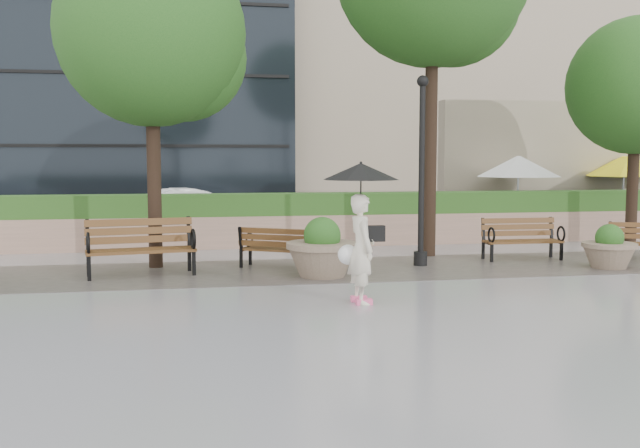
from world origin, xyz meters
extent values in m
plane|color=gray|center=(0.00, 0.00, 0.00)|extent=(100.00, 100.00, 0.00)
cube|color=#383330|center=(0.00, 3.00, 0.01)|extent=(28.00, 3.20, 0.01)
cube|color=tan|center=(0.00, 7.00, 0.40)|extent=(24.00, 0.80, 0.80)
cube|color=#28551C|center=(0.00, 7.00, 1.08)|extent=(24.00, 0.75, 0.55)
cube|color=tan|center=(9.50, 10.00, 2.00)|extent=(10.00, 0.60, 4.00)
cube|color=#28551C|center=(9.00, 7.80, 0.45)|extent=(8.00, 0.50, 0.90)
cube|color=black|center=(0.00, 11.00, 0.00)|extent=(40.00, 7.00, 0.00)
cube|color=brown|center=(-4.03, 2.85, 0.49)|extent=(2.09, 0.91, 0.06)
cube|color=brown|center=(-4.08, 3.16, 0.84)|extent=(2.02, 0.45, 0.47)
cube|color=black|center=(-4.03, 2.88, 0.26)|extent=(2.11, 1.02, 0.52)
torus|color=black|center=(-4.94, 2.50, 0.70)|extent=(0.12, 0.42, 0.42)
torus|color=black|center=(-3.05, 2.79, 0.70)|extent=(0.12, 0.42, 0.42)
cube|color=brown|center=(-1.33, 3.37, 0.39)|extent=(1.60, 1.20, 0.04)
cube|color=brown|center=(-1.45, 3.15, 0.66)|extent=(1.42, 0.88, 0.37)
cube|color=black|center=(-1.34, 3.34, 0.20)|extent=(1.65, 1.27, 0.40)
torus|color=black|center=(-0.60, 3.13, 0.54)|extent=(0.20, 0.30, 0.32)
torus|color=black|center=(-1.89, 3.87, 0.54)|extent=(0.20, 0.30, 0.32)
cube|color=brown|center=(4.09, 3.57, 0.42)|extent=(1.72, 0.54, 0.05)
cube|color=brown|center=(4.10, 3.83, 0.71)|extent=(1.71, 0.14, 0.40)
cube|color=black|center=(4.09, 3.60, 0.22)|extent=(1.72, 0.63, 0.44)
torus|color=black|center=(3.28, 3.41, 0.59)|extent=(0.05, 0.35, 0.35)
torus|color=black|center=(4.90, 3.38, 0.59)|extent=(0.05, 0.35, 0.35)
torus|color=black|center=(5.96, 3.06, 0.53)|extent=(0.16, 0.31, 0.32)
cylinder|color=#7F6B56|center=(-0.65, 2.18, 0.60)|extent=(1.36, 1.36, 0.11)
sphere|color=#134214|center=(-0.65, 2.18, 0.79)|extent=(0.70, 0.70, 0.70)
cylinder|color=#7F6B56|center=(5.29, 2.17, 0.48)|extent=(1.08, 1.08, 0.09)
sphere|color=#134214|center=(5.29, 2.17, 0.63)|extent=(0.56, 0.56, 0.56)
cylinder|color=black|center=(1.62, 3.18, 1.88)|extent=(0.12, 0.12, 3.76)
cylinder|color=black|center=(1.62, 3.18, 0.15)|extent=(0.28, 0.28, 0.30)
sphere|color=black|center=(1.62, 3.18, 3.81)|extent=(0.24, 0.24, 0.24)
cylinder|color=black|center=(-3.81, 3.91, 2.22)|extent=(0.28, 0.28, 4.44)
sphere|color=#134214|center=(-3.81, 3.91, 4.75)|extent=(3.78, 3.78, 3.78)
sphere|color=#134214|center=(-3.21, 4.21, 4.31)|extent=(2.65, 2.65, 2.65)
cylinder|color=black|center=(2.28, 4.57, 3.01)|extent=(0.28, 0.28, 6.03)
cylinder|color=black|center=(7.90, 5.35, 1.89)|extent=(0.28, 0.28, 3.77)
sphere|color=#134214|center=(7.90, 5.35, 4.04)|extent=(3.42, 3.42, 3.42)
cylinder|color=black|center=(6.30, 8.45, 0.05)|extent=(0.40, 0.40, 0.10)
cylinder|color=#99999E|center=(6.30, 8.45, 1.10)|extent=(0.06, 0.06, 2.20)
cone|color=white|center=(6.30, 8.45, 2.00)|extent=(2.50, 2.50, 0.60)
cylinder|color=black|center=(9.90, 8.50, 0.05)|extent=(0.40, 0.40, 0.10)
cylinder|color=#99999E|center=(9.90, 8.50, 1.10)|extent=(0.06, 0.06, 2.20)
cone|color=yellow|center=(9.90, 8.50, 2.00)|extent=(2.50, 2.50, 0.60)
cylinder|color=black|center=(10.34, 9.45, 0.05)|extent=(0.40, 0.40, 0.10)
cylinder|color=#99999E|center=(10.34, 9.45, 1.10)|extent=(0.06, 0.06, 2.20)
cone|color=yellow|center=(10.34, 9.45, 2.00)|extent=(2.50, 2.50, 0.60)
imported|color=white|center=(-2.98, 10.60, 0.67)|extent=(4.30, 2.39, 1.34)
imported|color=beige|center=(-0.50, -0.32, 0.91)|extent=(0.51, 0.70, 1.81)
cube|color=#F2598C|center=(-0.51, -0.20, 0.05)|extent=(0.14, 0.26, 0.09)
cube|color=#F2598C|center=(-0.48, -0.46, 0.05)|extent=(0.14, 0.26, 0.09)
cube|color=black|center=(-0.28, -0.25, 1.08)|extent=(0.14, 0.35, 0.25)
sphere|color=white|center=(-0.67, -0.12, 0.74)|extent=(0.32, 0.32, 0.32)
cylinder|color=black|center=(-0.50, -0.27, 1.59)|extent=(0.02, 0.02, 0.96)
cone|color=black|center=(-0.50, -0.27, 2.04)|extent=(1.18, 1.18, 0.25)
camera|label=1|loc=(-3.07, -10.94, 2.26)|focal=40.00mm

